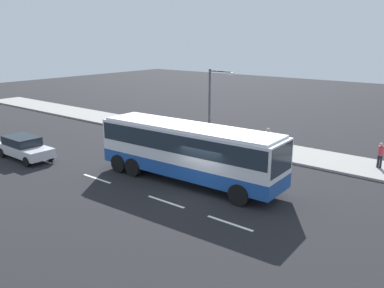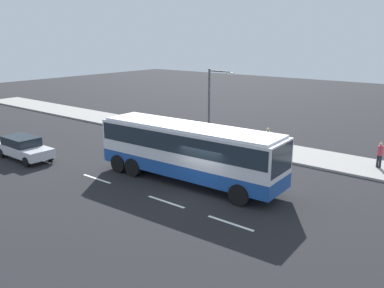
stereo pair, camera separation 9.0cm
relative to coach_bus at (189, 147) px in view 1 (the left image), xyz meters
name	(u,v)px [view 1 (the left image)]	position (x,y,z in m)	size (l,w,h in m)	color
ground_plane	(204,193)	(1.80, -0.89, -2.04)	(120.00, 120.00, 0.00)	black
sidewalk_curb	(285,152)	(1.80, 8.68, -1.96)	(80.00, 4.00, 0.15)	gray
lane_centreline	(210,217)	(3.73, -3.00, -2.03)	(39.84, 0.16, 0.01)	white
coach_bus	(189,147)	(0.00, 0.00, 0.00)	(11.29, 3.11, 3.28)	#1E4C9E
car_white_minivan	(145,136)	(-7.35, 3.84, -1.23)	(4.54, 1.92, 1.53)	white
car_silver_hatch	(24,147)	(-11.48, -3.49, -1.24)	(4.55, 1.91, 1.51)	silver
pedestrian_near_curb	(268,138)	(0.97, 7.59, -0.86)	(0.32, 0.32, 1.78)	#38334C
pedestrian_at_crossing	(380,153)	(7.99, 8.93, -0.97)	(0.32, 0.32, 1.60)	black
street_lamp	(213,100)	(-3.44, 7.06, 1.46)	(2.10, 0.24, 5.63)	#47474C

